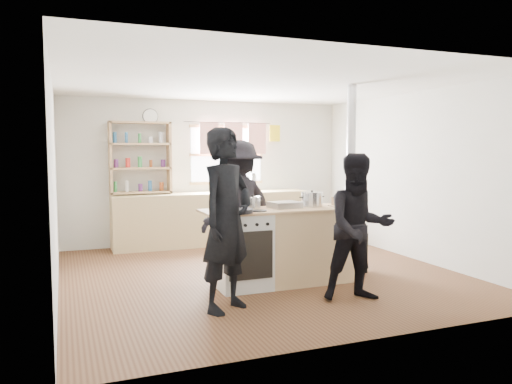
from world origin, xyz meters
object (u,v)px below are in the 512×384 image
skillet_greens (238,210)px  bread_board (341,203)px  roast_tray (285,204)px  person_far (238,205)px  cooking_island (287,246)px  flue_heater (350,224)px  thermos (253,183)px  stockpot_counter (312,199)px  person_near_right (359,227)px  stockpot_stove (252,202)px  person_near_left (227,220)px

skillet_greens → bread_board: (1.41, 0.11, 0.02)m
roast_tray → person_far: bearing=110.5°
cooking_island → flue_heater: 1.07m
thermos → stockpot_counter: bearing=-95.2°
cooking_island → bread_board: 0.87m
skillet_greens → bread_board: bread_board is taller
roast_tray → flue_heater: 1.11m
skillet_greens → bread_board: 1.41m
cooking_island → person_near_right: person_near_right is taller
thermos → skillet_greens: (-1.33, -2.98, -0.09)m
cooking_island → roast_tray: 0.51m
skillet_greens → person_far: bearing=70.6°
stockpot_stove → person_far: 0.77m
stockpot_stove → person_far: (0.08, 0.76, -0.12)m
person_near_right → person_far: 1.96m
cooking_island → person_near_left: size_ratio=1.05×
flue_heater → stockpot_counter: bearing=-166.7°
roast_tray → stockpot_counter: stockpot_counter is taller
cooking_island → flue_heater: bearing=12.5°
roast_tray → person_near_left: person_near_left is taller
person_near_right → stockpot_counter: bearing=105.6°
stockpot_stove → person_near_left: (-0.60, -0.85, -0.07)m
roast_tray → person_near_right: person_near_right is taller
skillet_greens → person_near_left: 0.58m
roast_tray → stockpot_stove: (-0.40, 0.08, 0.03)m
stockpot_stove → person_near_right: size_ratio=0.13×
cooking_island → person_near_left: bearing=-144.8°
roast_tray → person_far: size_ratio=0.22×
cooking_island → person_near_right: (0.43, -0.92, 0.34)m
bread_board → person_near_left: bearing=-160.2°
flue_heater → thermos: bearing=99.3°
roast_tray → stockpot_counter: bearing=2.3°
bread_board → person_near_left: size_ratio=0.16×
roast_tray → stockpot_stove: 0.41m
roast_tray → stockpot_counter: size_ratio=1.46×
stockpot_counter → person_far: size_ratio=0.15×
stockpot_stove → person_far: bearing=83.6°
person_far → cooking_island: bearing=90.6°
cooking_island → flue_heater: (1.03, 0.23, 0.18)m
thermos → person_far: (-0.94, -1.88, -0.17)m
skillet_greens → person_far: person_far is taller
stockpot_stove → person_near_right: person_near_right is taller
thermos → person_near_left: bearing=-115.0°
cooking_island → roast_tray: (-0.01, 0.06, 0.51)m
person_near_right → thermos: bearing=99.3°
cooking_island → person_far: (-0.33, 0.89, 0.42)m
thermos → flue_heater: size_ratio=0.12×
thermos → cooking_island: 2.90m
thermos → person_near_right: (-0.18, -3.69, -0.25)m
flue_heater → person_near_right: (-0.60, -1.14, 0.16)m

